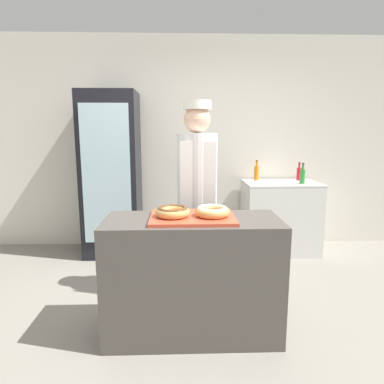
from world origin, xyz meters
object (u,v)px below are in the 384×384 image
(brownie_back_right, at_px, (207,208))
(beverage_fridge, at_px, (112,175))
(serving_tray, at_px, (192,217))
(brownie_back_left, at_px, (177,209))
(donut_chocolate_glaze, at_px, (173,211))
(donut_light_glaze, at_px, (212,211))
(chest_freezer, at_px, (280,217))
(bottle_green, at_px, (303,176))
(baker_person, at_px, (197,196))
(bottle_red, at_px, (299,173))
(bottle_orange, at_px, (256,173))

(brownie_back_right, xyz_separation_m, beverage_fridge, (-1.04, 1.59, 0.06))
(serving_tray, height_order, brownie_back_left, brownie_back_left)
(donut_chocolate_glaze, distance_m, brownie_back_left, 0.18)
(serving_tray, relative_size, donut_light_glaze, 2.44)
(donut_light_glaze, xyz_separation_m, brownie_back_right, (-0.03, 0.18, -0.02))
(donut_chocolate_glaze, height_order, brownie_back_right, donut_chocolate_glaze)
(serving_tray, height_order, chest_freezer, serving_tray)
(brownie_back_left, distance_m, brownie_back_right, 0.23)
(serving_tray, bearing_deg, bottle_green, 49.96)
(baker_person, xyz_separation_m, beverage_fridge, (-0.98, 1.17, 0.04))
(beverage_fridge, distance_m, chest_freezer, 2.16)
(chest_freezer, bearing_deg, donut_light_glaze, -119.97)
(baker_person, height_order, beverage_fridge, beverage_fridge)
(brownie_back_left, height_order, bottle_red, bottle_red)
(chest_freezer, distance_m, bottle_orange, 0.63)
(brownie_back_left, relative_size, beverage_fridge, 0.04)
(donut_light_glaze, relative_size, bottle_orange, 0.96)
(chest_freezer, relative_size, bottle_green, 3.65)
(bottle_red, xyz_separation_m, bottle_green, (-0.05, -0.28, 0.01))
(baker_person, bearing_deg, bottle_red, 44.19)
(baker_person, bearing_deg, donut_chocolate_glaze, -108.50)
(beverage_fridge, height_order, bottle_green, beverage_fridge)
(bottle_green, distance_m, bottle_orange, 0.58)
(donut_light_glaze, relative_size, beverage_fridge, 0.13)
(bottle_orange, bearing_deg, bottle_red, -1.24)
(beverage_fridge, height_order, bottle_red, beverage_fridge)
(serving_tray, height_order, brownie_back_right, brownie_back_right)
(beverage_fridge, relative_size, bottle_green, 7.95)
(donut_chocolate_glaze, bearing_deg, baker_person, 71.50)
(serving_tray, bearing_deg, donut_light_glaze, -5.87)
(brownie_back_right, relative_size, bottle_red, 0.34)
(beverage_fridge, bearing_deg, donut_chocolate_glaze, -66.23)
(brownie_back_left, relative_size, bottle_orange, 0.30)
(donut_light_glaze, bearing_deg, serving_tray, 174.13)
(donut_chocolate_glaze, relative_size, brownie_back_right, 3.20)
(donut_light_glaze, height_order, bottle_red, bottle_red)
(chest_freezer, relative_size, bottle_red, 3.94)
(donut_chocolate_glaze, xyz_separation_m, brownie_back_right, (0.26, 0.18, -0.02))
(donut_light_glaze, bearing_deg, bottle_red, 56.30)
(serving_tray, xyz_separation_m, donut_light_glaze, (0.14, -0.01, 0.05))
(bottle_green, bearing_deg, donut_light_glaze, -126.79)
(donut_light_glaze, xyz_separation_m, bottle_red, (1.30, 1.95, 0.02))
(serving_tray, height_order, baker_person, baker_person)
(chest_freezer, relative_size, bottle_orange, 3.51)
(donut_chocolate_glaze, bearing_deg, chest_freezer, 53.65)
(brownie_back_right, xyz_separation_m, baker_person, (-0.06, 0.43, 0.02))
(donut_chocolate_glaze, relative_size, chest_freezer, 0.27)
(brownie_back_right, bearing_deg, bottle_green, 49.47)
(serving_tray, distance_m, donut_light_glaze, 0.15)
(beverage_fridge, distance_m, bottle_orange, 1.82)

